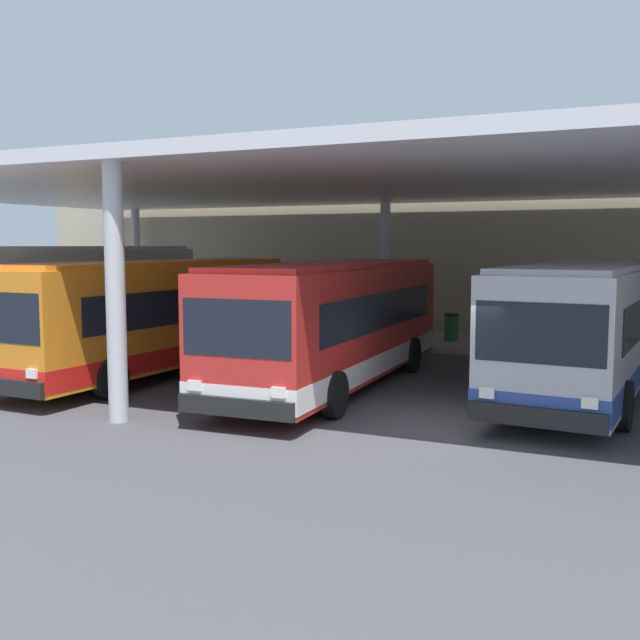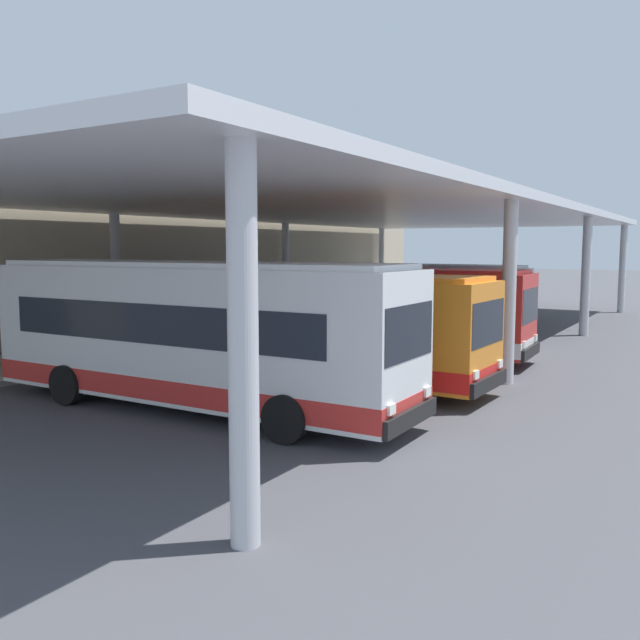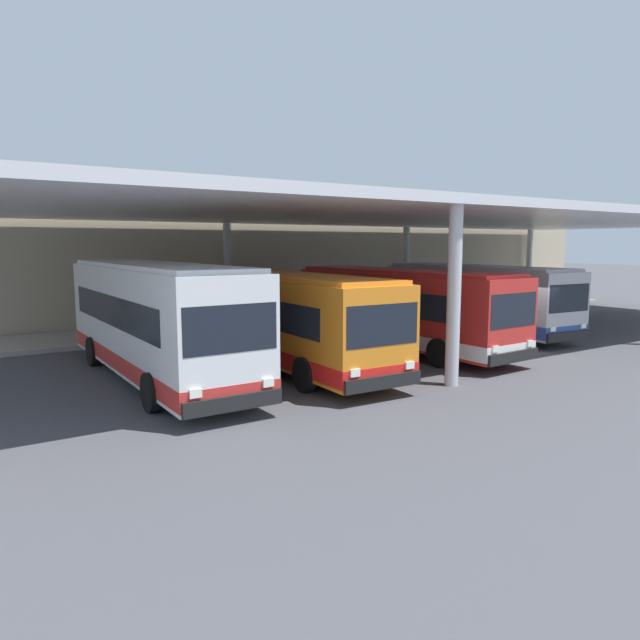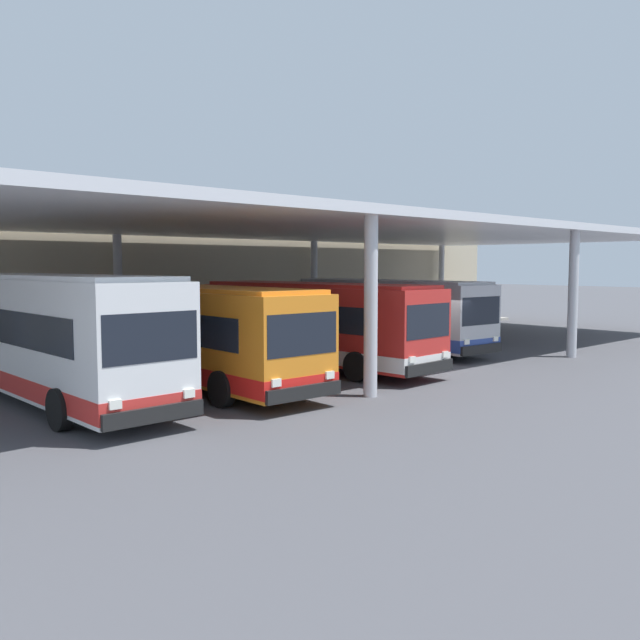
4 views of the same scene
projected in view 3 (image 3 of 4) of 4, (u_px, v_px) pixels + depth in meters
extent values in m
plane|color=#47474C|center=(516.00, 351.00, 22.30)|extent=(200.00, 200.00, 0.00)
cube|color=#A39E93|center=(343.00, 317.00, 32.05)|extent=(42.00, 4.50, 0.18)
cube|color=#C1B293|center=(312.00, 252.00, 34.28)|extent=(48.00, 1.60, 7.38)
cube|color=silver|center=(422.00, 217.00, 26.17)|extent=(40.00, 17.00, 0.30)
cylinder|color=silver|center=(454.00, 297.00, 16.55)|extent=(0.40, 0.40, 5.25)
cylinder|color=silver|center=(228.00, 274.00, 29.84)|extent=(0.40, 0.40, 5.25)
cylinder|color=silver|center=(406.00, 268.00, 36.51)|extent=(0.40, 0.40, 5.25)
cylinder|color=silver|center=(529.00, 265.00, 43.18)|extent=(0.40, 0.40, 5.25)
cube|color=white|center=(155.00, 318.00, 17.48)|extent=(2.57, 11.22, 3.10)
cube|color=red|center=(156.00, 356.00, 17.64)|extent=(2.59, 11.24, 0.50)
cube|color=black|center=(153.00, 308.00, 17.56)|extent=(2.60, 9.20, 0.90)
cube|color=black|center=(230.00, 329.00, 12.84)|extent=(2.30, 0.14, 1.10)
cube|color=black|center=(234.00, 403.00, 12.99)|extent=(2.45, 0.18, 0.36)
cube|color=white|center=(153.00, 265.00, 17.27)|extent=(2.37, 10.77, 0.12)
cube|color=yellow|center=(229.00, 283.00, 12.73)|extent=(1.75, 0.13, 0.28)
cube|color=white|center=(195.00, 393.00, 12.46)|extent=(0.28, 0.08, 0.20)
cube|color=white|center=(268.00, 383.00, 13.44)|extent=(0.28, 0.08, 0.20)
cylinder|color=black|center=(151.00, 392.00, 14.12)|extent=(0.29, 1.00, 1.00)
cylinder|color=black|center=(241.00, 379.00, 15.46)|extent=(0.29, 1.00, 1.00)
cylinder|color=black|center=(93.00, 351.00, 19.54)|extent=(0.29, 1.00, 1.00)
cylinder|color=black|center=(163.00, 345.00, 20.88)|extent=(0.29, 1.00, 1.00)
cube|color=orange|center=(288.00, 317.00, 19.25)|extent=(2.80, 10.47, 2.70)
cube|color=red|center=(289.00, 346.00, 19.38)|extent=(2.82, 10.49, 0.50)
cube|color=black|center=(286.00, 308.00, 19.34)|extent=(2.79, 8.60, 0.90)
cube|color=black|center=(382.00, 325.00, 14.85)|extent=(2.30, 0.19, 1.10)
cube|color=black|center=(383.00, 382.00, 14.97)|extent=(2.45, 0.23, 0.36)
cube|color=orange|center=(288.00, 275.00, 19.07)|extent=(2.59, 10.05, 0.12)
cube|color=yellow|center=(382.00, 294.00, 14.76)|extent=(1.75, 0.17, 0.28)
cube|color=white|center=(355.00, 373.00, 14.46)|extent=(0.28, 0.09, 0.20)
cube|color=white|center=(410.00, 365.00, 15.39)|extent=(0.28, 0.09, 0.20)
cylinder|color=black|center=(305.00, 375.00, 16.05)|extent=(0.31, 1.01, 1.00)
cylinder|color=black|center=(374.00, 365.00, 17.31)|extent=(0.31, 1.01, 1.00)
cylinder|color=black|center=(223.00, 343.00, 21.20)|extent=(0.31, 1.01, 1.00)
cylinder|color=black|center=(282.00, 338.00, 22.46)|extent=(0.31, 1.01, 1.00)
cube|color=red|center=(401.00, 307.00, 22.42)|extent=(2.94, 10.50, 2.70)
cube|color=white|center=(400.00, 332.00, 22.55)|extent=(2.96, 10.52, 0.50)
cube|color=black|center=(398.00, 299.00, 22.50)|extent=(2.90, 8.63, 0.90)
cube|color=black|center=(513.00, 310.00, 18.22)|extent=(2.30, 0.22, 1.10)
cube|color=black|center=(513.00, 357.00, 18.34)|extent=(2.45, 0.26, 0.36)
cube|color=red|center=(401.00, 271.00, 22.24)|extent=(2.72, 10.07, 0.12)
cube|color=yellow|center=(513.00, 285.00, 18.13)|extent=(1.75, 0.19, 0.28)
cube|color=white|center=(495.00, 349.00, 17.78)|extent=(0.28, 0.09, 0.20)
cube|color=white|center=(530.00, 343.00, 18.82)|extent=(0.28, 0.09, 0.20)
cylinder|color=black|center=(440.00, 353.00, 19.27)|extent=(0.32, 1.01, 1.00)
cylinder|color=black|center=(486.00, 346.00, 20.68)|extent=(0.32, 1.01, 1.00)
cylinder|color=black|center=(332.00, 331.00, 24.18)|extent=(0.32, 1.01, 1.00)
cylinder|color=black|center=(376.00, 326.00, 25.59)|extent=(0.32, 1.01, 1.00)
cube|color=#B7B7BC|center=(474.00, 297.00, 26.89)|extent=(3.24, 10.55, 2.70)
cube|color=#2D4799|center=(473.00, 318.00, 27.02)|extent=(3.26, 10.57, 0.50)
cube|color=black|center=(472.00, 290.00, 26.98)|extent=(3.15, 8.69, 0.90)
cube|color=black|center=(568.00, 298.00, 22.38)|extent=(2.30, 0.29, 1.10)
cube|color=black|center=(568.00, 336.00, 22.50)|extent=(2.46, 0.34, 0.36)
cube|color=silver|center=(475.00, 267.00, 26.71)|extent=(3.01, 10.12, 0.12)
cube|color=yellow|center=(569.00, 277.00, 22.30)|extent=(1.75, 0.25, 0.28)
cube|color=white|center=(553.00, 329.00, 22.03)|extent=(0.29, 0.10, 0.20)
cube|color=white|center=(583.00, 326.00, 22.89)|extent=(0.29, 0.10, 0.20)
cylinder|color=black|center=(507.00, 333.00, 23.67)|extent=(0.35, 1.02, 1.00)
cylinder|color=black|center=(547.00, 329.00, 24.84)|extent=(0.35, 1.02, 1.00)
cylinder|color=black|center=(415.00, 317.00, 28.94)|extent=(0.35, 1.02, 1.00)
cylinder|color=black|center=(451.00, 314.00, 30.12)|extent=(0.35, 1.02, 1.00)
cube|color=#4C515B|center=(336.00, 308.00, 31.73)|extent=(1.80, 0.44, 0.08)
cube|color=#4C515B|center=(334.00, 303.00, 31.87)|extent=(1.80, 0.06, 0.44)
cube|color=#2D2D33|center=(326.00, 313.00, 31.38)|extent=(0.10, 0.36, 0.45)
cube|color=#2D2D33|center=(346.00, 311.00, 32.14)|extent=(0.10, 0.36, 0.45)
cylinder|color=#236638|center=(300.00, 311.00, 30.21)|extent=(0.48, 0.48, 0.90)
cylinder|color=black|center=(300.00, 302.00, 30.15)|extent=(0.52, 0.52, 0.08)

